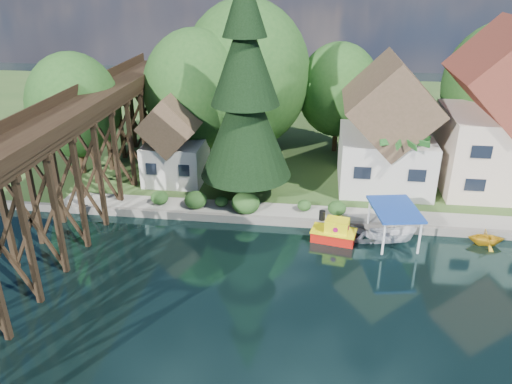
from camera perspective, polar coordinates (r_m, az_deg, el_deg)
ground at (r=31.00m, az=3.77°, el=-10.88°), size 140.00×140.00×0.00m
bank at (r=61.86m, az=5.98°, el=7.74°), size 140.00×52.00×0.50m
seawall at (r=37.74m, az=10.72°, el=-3.80°), size 60.00×0.40×0.62m
promenade at (r=38.98m, az=13.59°, el=-2.75°), size 50.00×2.60×0.06m
trestle_bridge at (r=37.18m, az=-20.82°, el=3.07°), size 4.12×44.18×9.30m
house_left at (r=43.58m, az=14.73°, el=6.61°), size 7.64×8.64×11.02m
house_center at (r=45.76m, az=26.15°, el=7.42°), size 8.65×9.18×13.89m
shed at (r=43.94m, az=-9.26°, el=5.44°), size 5.09×5.40×7.85m
bg_trees at (r=47.72m, az=7.04°, el=11.42°), size 49.90×13.30×10.57m
shrubs at (r=38.79m, az=-2.02°, el=-1.02°), size 15.76×2.47×1.70m
conifer at (r=38.02m, az=-1.23°, el=10.91°), size 7.17×7.17×17.66m
palm_tree at (r=40.19m, az=16.43°, el=5.56°), size 4.69×4.69×5.80m
tugboat at (r=35.90m, az=8.94°, el=-4.56°), size 3.37×2.26×2.25m
boat_white_a at (r=36.67m, az=11.00°, el=-4.54°), size 4.73×4.21×0.81m
boat_canopy at (r=36.17m, az=15.35°, el=-4.02°), size 3.69×4.77×2.77m
boat_yellow at (r=38.54m, az=24.85°, el=-4.62°), size 2.45×2.12×1.29m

